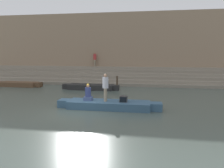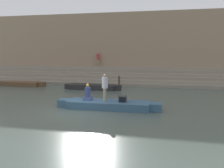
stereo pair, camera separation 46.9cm
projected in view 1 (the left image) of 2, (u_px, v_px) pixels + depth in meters
The scene contains 11 objects.
ground_plane at pixel (79, 111), 12.87m from camera, with size 120.00×120.00×0.00m, color #47544C.
ghat_steps at pixel (113, 77), 24.80m from camera, with size 36.00×3.68×1.82m.
back_wall at pixel (115, 48), 26.21m from camera, with size 34.20×1.28×8.07m.
rowboat_main at pixel (109, 105), 13.49m from camera, with size 6.45×1.54×0.47m.
person_standing at pixel (105, 86), 13.31m from camera, with size 0.36×0.36×1.69m.
person_rowing at pixel (88, 94), 13.63m from camera, with size 0.51×0.40×1.06m.
tv_set at pixel (123, 99), 13.25m from camera, with size 0.46×0.44×0.37m.
moored_boat_shore at pixel (91, 87), 20.55m from camera, with size 5.40×1.30×0.47m.
moored_boat_distant at pixel (19, 84), 22.42m from camera, with size 4.89×1.30×0.47m.
mooring_post at pixel (117, 83), 20.11m from camera, with size 0.18×0.18×1.33m, color #473828.
person_on_steps at pixel (95, 58), 25.88m from camera, with size 0.35×0.35×1.66m.
Camera 1 is at (4.01, -12.01, 3.41)m, focal length 35.00 mm.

